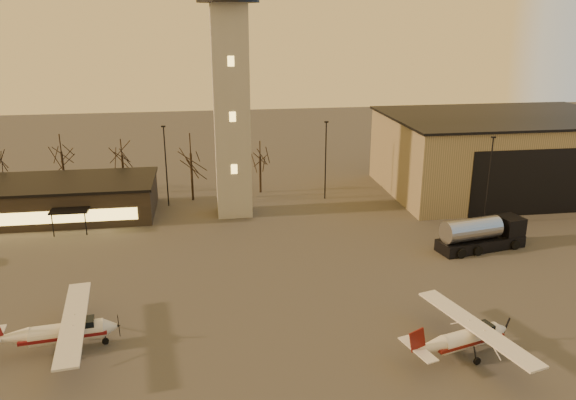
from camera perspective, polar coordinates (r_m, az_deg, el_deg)
The scene contains 9 objects.
ground at distance 40.99m, azimuth -2.78°, elevation -15.17°, with size 220.00×220.00×0.00m, color #3E3B39.
control_tower at distance 64.53m, azimuth -5.88°, elevation 12.50°, with size 6.80×6.80×32.60m.
hangar at distance 80.52m, azimuth 20.82°, elevation 4.44°, with size 30.60×20.60×10.30m.
terminal at distance 71.66m, azimuth -23.43°, elevation 0.05°, with size 25.40×12.20×4.30m.
light_poles at distance 67.45m, azimuth -5.21°, elevation 3.32°, with size 58.50×12.25×10.14m.
tree_row at distance 75.87m, azimuth -16.43°, elevation 4.72°, with size 37.20×9.20×8.80m.
cessna_front at distance 42.21m, azimuth 18.05°, elevation -13.39°, with size 8.96×11.14×3.08m.
cessna_rear at distance 43.51m, azimuth -21.32°, elevation -12.66°, with size 9.50×11.98×3.29m.
fuel_truck at distance 60.19m, azimuth 18.99°, elevation -3.51°, with size 9.53×4.43×3.41m.
Camera 1 is at (-3.28, -34.16, 22.41)m, focal length 35.00 mm.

